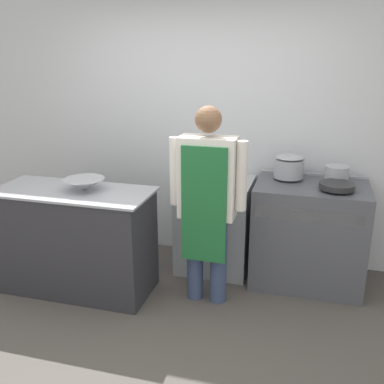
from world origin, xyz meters
name	(u,v)px	position (x,y,z in m)	size (l,w,h in m)	color
ground_plane	(143,352)	(0.00, 0.00, 0.00)	(14.00, 14.00, 0.00)	#4C4742
wall_back	(205,125)	(0.00, 1.79, 1.35)	(8.00, 0.05, 2.70)	silver
prep_counter	(77,240)	(-0.89, 0.71, 0.46)	(1.36, 0.60, 0.93)	#2D2D33
stove	(308,234)	(1.08, 1.37, 0.47)	(0.98, 0.67, 0.96)	#4C4F56
fridge_unit	(215,225)	(0.20, 1.43, 0.45)	(0.68, 0.61, 0.89)	#A8ADB2
person_cook	(207,196)	(0.26, 0.82, 0.94)	(0.63, 0.24, 1.66)	#38476B
mixing_bowl	(84,185)	(-0.78, 0.73, 0.98)	(0.35, 0.35, 0.10)	#9EA0A8
stock_pot	(289,166)	(0.86, 1.49, 1.06)	(0.26, 0.26, 0.21)	#9EA0A8
saute_pan	(337,186)	(1.27, 1.26, 0.98)	(0.29, 0.29, 0.05)	#262628
sauce_pot	(337,173)	(1.27, 1.49, 1.03)	(0.21, 0.21, 0.14)	#9EA0A8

